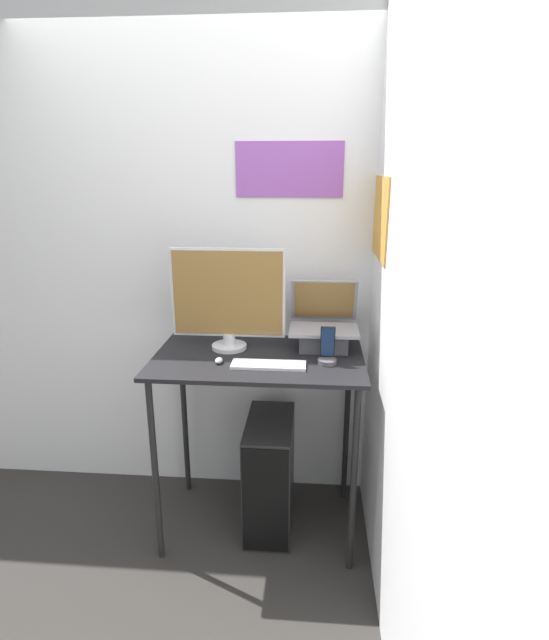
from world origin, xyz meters
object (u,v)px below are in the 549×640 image
at_px(monitor, 228,300).
at_px(mouse, 219,361).
at_px(cell_phone, 327,354).
at_px(laptop, 324,331).
at_px(computer_tower, 270,473).
at_px(keyboard, 269,365).

distance_m(monitor, mouse, 0.31).
height_order(monitor, cell_phone, monitor).
relative_size(laptop, computer_tower, 0.56).
xyz_separation_m(mouse, computer_tower, (0.22, 0.13, -0.67)).
relative_size(keyboard, mouse, 5.99).
distance_m(laptop, computer_tower, 0.80).
height_order(laptop, computer_tower, laptop).
distance_m(laptop, keyboard, 0.37).
distance_m(monitor, cell_phone, 0.55).
relative_size(mouse, cell_phone, 0.31).
relative_size(monitor, computer_tower, 0.93).
bearing_deg(monitor, computer_tower, -19.74).
bearing_deg(computer_tower, monitor, 160.26).
relative_size(laptop, cell_phone, 1.87).
bearing_deg(cell_phone, keyboard, -167.24).
relative_size(cell_phone, computer_tower, 0.30).
distance_m(monitor, computer_tower, 0.93).
bearing_deg(laptop, monitor, -175.04).
distance_m(keyboard, mouse, 0.23).
bearing_deg(mouse, keyboard, -5.28).
xyz_separation_m(laptop, computer_tower, (-0.26, -0.11, -0.75)).
height_order(cell_phone, computer_tower, cell_phone).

